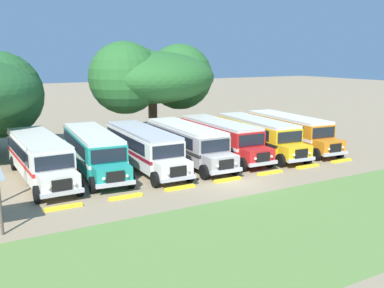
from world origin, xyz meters
The scene contains 17 objects.
ground_plane centered at (0.00, 0.00, 0.00)m, with size 220.00×220.00×0.00m, color #937F60.
foreground_grass_strip centered at (0.00, -7.50, 0.00)m, with size 80.00×9.87×0.01m, color olive.
parked_bus_slot_0 centered at (-10.61, 7.05, 1.58)m, with size 2.91×10.87×2.82m.
parked_bus_slot_1 centered at (-6.92, 7.19, 1.58)m, with size 3.34×10.94×2.82m.
parked_bus_slot_2 centered at (-3.43, 6.44, 1.58)m, with size 2.90×10.87×2.82m.
parked_bus_slot_3 centered at (0.15, 6.44, 1.58)m, with size 2.94×10.87×2.82m.
parked_bus_slot_4 centered at (3.53, 6.86, 1.58)m, with size 2.94×10.87×2.82m.
parked_bus_slot_5 centered at (6.96, 6.37, 1.58)m, with size 3.41×10.95×2.82m.
parked_bus_slot_6 centered at (10.63, 6.54, 1.58)m, with size 3.39×10.95×2.82m.
curb_wheelstop_0 centered at (-10.61, 0.54, 0.07)m, with size 2.00×0.36×0.15m, color yellow.
curb_wheelstop_1 centered at (-7.07, 0.54, 0.07)m, with size 2.00×0.36×0.15m, color yellow.
curb_wheelstop_2 centered at (-3.54, 0.54, 0.07)m, with size 2.00×0.36×0.15m, color yellow.
curb_wheelstop_3 centered at (0.00, 0.54, 0.07)m, with size 2.00×0.36×0.15m, color yellow.
curb_wheelstop_4 centered at (3.54, 0.54, 0.07)m, with size 2.00×0.36×0.15m, color yellow.
curb_wheelstop_5 centered at (7.07, 0.54, 0.07)m, with size 2.00×0.36×0.15m, color yellow.
curb_wheelstop_6 centered at (10.61, 0.54, 0.07)m, with size 2.00×0.36×0.15m, color yellow.
broad_shade_tree centered at (1.59, 16.17, 6.05)m, with size 13.38×12.37×9.34m.
Camera 1 is at (-15.25, -21.84, 8.06)m, focal length 40.01 mm.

